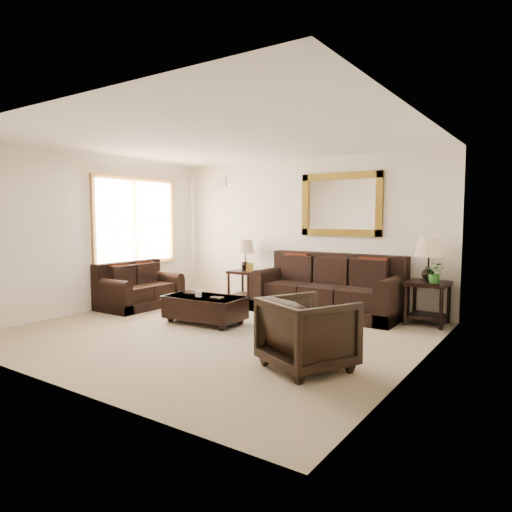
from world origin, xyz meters
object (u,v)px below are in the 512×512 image
Objects in this scene: end_table_left at (245,261)px; end_table_right at (428,268)px; armchair at (308,330)px; sofa at (329,292)px; loveseat at (138,290)px; coffee_table at (205,306)px.

end_table_right reaches higher than end_table_left.
end_table_right is 2.93m from armchair.
end_table_left is 4.08m from armchair.
end_table_right reaches higher than sofa.
end_table_left reaches higher than sofa.
loveseat is 1.22× the size of end_table_left.
coffee_table is (0.57, -1.87, -0.52)m from end_table_left.
coffee_table is at bearing -73.12° from end_table_left.
sofa is 1.91m from end_table_left.
loveseat is at bearing 166.90° from coffee_table.
armchair is (1.03, -2.71, 0.07)m from sofa.
sofa is 2.84× the size of armchair.
sofa is at bearing 48.94° from coffee_table.
armchair is (2.88, -2.88, -0.35)m from end_table_left.
loveseat reaches higher than coffee_table.
coffee_table is at bearing 2.16° from armchair.
armchair is (4.15, -1.30, 0.13)m from loveseat.
armchair is (2.31, -1.01, 0.17)m from coffee_table.
loveseat is 4.35m from armchair.
sofa reaches higher than loveseat.
end_table_left is at bearing -19.32° from armchair.
armchair reaches higher than coffee_table.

